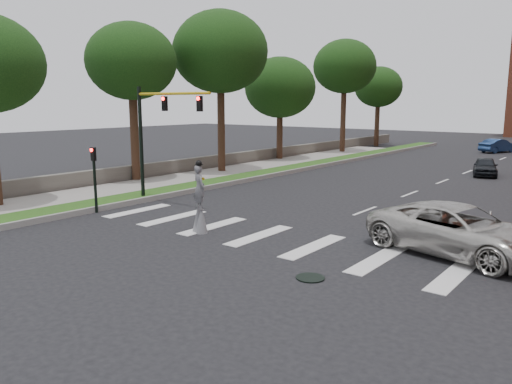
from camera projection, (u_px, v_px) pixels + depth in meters
name	position (u px, v px, depth m)	size (l,w,h in m)	color
ground_plane	(270.00, 247.00, 18.78)	(160.00, 160.00, 0.00)	black
grass_median	(302.00, 167.00, 41.24)	(2.00, 60.00, 0.25)	#214914
median_curb	(313.00, 167.00, 40.60)	(0.20, 60.00, 0.28)	gray
sidewalk_left	(189.00, 178.00, 35.31)	(4.00, 60.00, 0.18)	gray
stone_wall	(263.00, 155.00, 46.05)	(0.50, 56.00, 1.10)	#56514A
manhole	(310.00, 278.00, 15.41)	(0.90, 0.90, 0.04)	black
traffic_signal	(155.00, 126.00, 26.30)	(5.30, 0.23, 6.20)	black
secondary_signal	(94.00, 174.00, 24.29)	(0.25, 0.21, 3.23)	black
stilt_performer	(200.00, 203.00, 20.68)	(0.82, 0.67, 3.03)	#331F14
suv_crossing	(459.00, 230.00, 17.64)	(2.98, 6.46, 1.79)	beige
car_near	(485.00, 166.00, 36.98)	(1.61, 4.00, 1.36)	black
car_mid	(498.00, 146.00, 53.96)	(1.56, 4.48, 1.48)	navy
tree_1	(131.00, 62.00, 32.70)	(5.94, 5.94, 10.55)	#331F14
tree_2	(220.00, 52.00, 36.89)	(7.12, 7.12, 12.08)	#331F14
tree_3	(280.00, 88.00, 45.65)	(6.51, 6.51, 9.48)	#331F14
tree_4	(345.00, 67.00, 52.06)	(6.57, 6.57, 11.86)	#331F14
tree_5	(378.00, 87.00, 60.68)	(5.76, 5.76, 9.68)	#331F14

